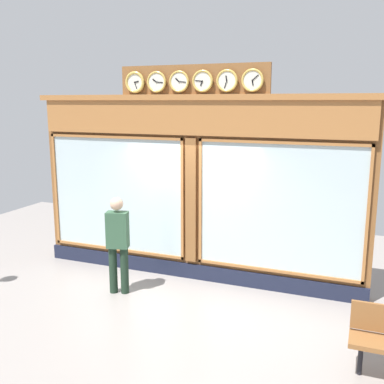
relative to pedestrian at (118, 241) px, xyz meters
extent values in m
plane|color=gray|center=(-0.93, 1.72, -0.93)|extent=(14.00, 14.00, 0.00)
cube|color=brown|center=(-0.93, -1.23, 0.71)|extent=(6.22, 0.30, 3.28)
cube|color=#191E33|center=(-0.93, -1.06, -0.79)|extent=(6.22, 0.08, 0.28)
cube|color=#A56936|center=(-0.93, -1.04, 2.05)|extent=(6.10, 0.08, 0.61)
cube|color=#A56936|center=(-0.93, -1.06, 2.40)|extent=(6.35, 0.20, 0.10)
cube|color=silver|center=(-2.51, -1.06, 0.56)|extent=(2.76, 0.02, 2.17)
cube|color=#A56936|center=(-2.51, -1.04, 1.67)|extent=(2.86, 0.04, 0.05)
cube|color=#A56936|center=(-2.51, -1.04, -0.56)|extent=(2.86, 0.04, 0.05)
cube|color=#A56936|center=(-3.92, -1.04, 0.56)|extent=(0.05, 0.04, 2.27)
cube|color=#A56936|center=(-1.10, -1.04, 0.56)|extent=(0.05, 0.04, 2.27)
cube|color=silver|center=(0.65, -1.06, 0.56)|extent=(2.76, 0.02, 2.17)
cube|color=#A56936|center=(0.65, -1.04, 1.67)|extent=(2.86, 0.04, 0.05)
cube|color=#A56936|center=(0.65, -1.04, -0.56)|extent=(2.86, 0.04, 0.05)
cube|color=#A56936|center=(2.06, -1.04, 0.56)|extent=(0.05, 0.04, 2.27)
cube|color=#A56936|center=(-0.75, -1.04, 0.56)|extent=(0.05, 0.04, 2.27)
cube|color=brown|center=(-0.93, -1.05, 0.56)|extent=(0.20, 0.10, 2.27)
cube|color=brown|center=(-0.93, -1.10, 2.67)|extent=(2.74, 0.06, 0.57)
cylinder|color=silver|center=(-2.01, -1.02, 2.67)|extent=(0.31, 0.02, 0.31)
torus|color=gold|center=(-2.01, -1.02, 2.67)|extent=(0.37, 0.04, 0.37)
cube|color=black|center=(-2.02, -1.00, 2.62)|extent=(0.03, 0.01, 0.09)
cube|color=black|center=(-2.06, -1.00, 2.71)|extent=(0.11, 0.01, 0.09)
sphere|color=black|center=(-2.01, -1.00, 2.67)|extent=(0.02, 0.02, 0.02)
cylinder|color=silver|center=(-1.58, -1.02, 2.67)|extent=(0.31, 0.02, 0.31)
torus|color=gold|center=(-1.58, -1.02, 2.67)|extent=(0.37, 0.04, 0.37)
cube|color=black|center=(-1.57, -1.00, 2.71)|extent=(0.03, 0.01, 0.09)
cube|color=black|center=(-1.56, -1.00, 2.60)|extent=(0.05, 0.01, 0.13)
sphere|color=black|center=(-1.58, -1.00, 2.67)|extent=(0.02, 0.02, 0.02)
cylinder|color=silver|center=(-1.15, -1.02, 2.67)|extent=(0.31, 0.02, 0.31)
torus|color=gold|center=(-1.15, -1.02, 2.67)|extent=(0.38, 0.04, 0.38)
cube|color=black|center=(-1.13, -1.00, 2.63)|extent=(0.05, 0.01, 0.08)
cube|color=black|center=(-1.08, -1.00, 2.67)|extent=(0.13, 0.01, 0.02)
sphere|color=black|center=(-1.15, -1.00, 2.67)|extent=(0.02, 0.02, 0.02)
cylinder|color=silver|center=(-0.71, -1.02, 2.67)|extent=(0.31, 0.02, 0.31)
torus|color=gold|center=(-0.71, -1.02, 2.67)|extent=(0.37, 0.04, 0.37)
cube|color=black|center=(-0.68, -1.00, 2.69)|extent=(0.07, 0.01, 0.07)
cube|color=black|center=(-0.78, -1.00, 2.66)|extent=(0.13, 0.01, 0.03)
sphere|color=black|center=(-0.71, -1.00, 2.67)|extent=(0.02, 0.02, 0.02)
cylinder|color=silver|center=(-0.28, -1.02, 2.67)|extent=(0.31, 0.02, 0.31)
torus|color=gold|center=(-0.28, -1.02, 2.67)|extent=(0.37, 0.04, 0.37)
cube|color=black|center=(-0.25, -1.00, 2.69)|extent=(0.08, 0.01, 0.06)
cube|color=black|center=(-0.35, -1.00, 2.66)|extent=(0.13, 0.01, 0.03)
sphere|color=black|center=(-0.28, -1.00, 2.67)|extent=(0.02, 0.02, 0.02)
cylinder|color=silver|center=(0.15, -1.02, 2.67)|extent=(0.31, 0.02, 0.31)
torus|color=gold|center=(0.15, -1.02, 2.67)|extent=(0.39, 0.05, 0.39)
cube|color=black|center=(0.11, -1.00, 2.67)|extent=(0.09, 0.01, 0.03)
cube|color=black|center=(0.13, -1.00, 2.60)|extent=(0.06, 0.01, 0.13)
sphere|color=black|center=(0.15, -1.00, 2.67)|extent=(0.02, 0.02, 0.02)
cylinder|color=#1C2F21|center=(0.10, 0.03, -0.52)|extent=(0.14, 0.14, 0.82)
cylinder|color=#1C2F21|center=(-0.10, -0.03, -0.52)|extent=(0.14, 0.14, 0.82)
cube|color=#33563D|center=(0.00, 0.00, 0.20)|extent=(0.41, 0.31, 0.62)
sphere|color=tan|center=(0.00, 0.00, 0.65)|extent=(0.22, 0.22, 0.22)
cylinder|color=black|center=(-3.94, 1.00, -0.71)|extent=(0.06, 0.06, 0.45)
camera|label=1|loc=(-3.84, 6.31, 2.33)|focal=41.88mm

